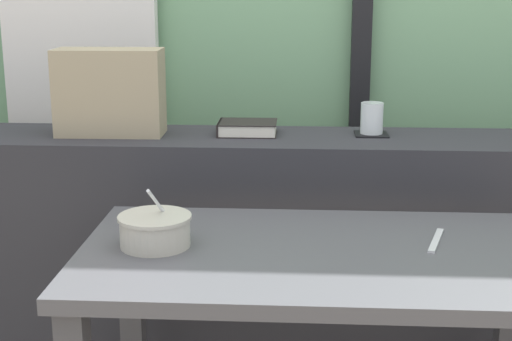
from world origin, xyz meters
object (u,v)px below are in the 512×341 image
at_px(juice_glass, 372,119).
at_px(soup_bowl, 155,231).
at_px(coaster_square, 371,134).
at_px(closed_book, 247,128).
at_px(throw_pillow, 110,92).
at_px(breakfast_table, 321,300).
at_px(fork_utensil, 436,240).

height_order(juice_glass, soup_bowl, juice_glass).
bearing_deg(soup_bowl, coaster_square, 48.58).
distance_m(closed_book, throw_pillow, 0.43).
bearing_deg(breakfast_table, fork_utensil, 15.18).
height_order(coaster_square, fork_utensil, coaster_square).
bearing_deg(fork_utensil, juice_glass, 118.17).
xyz_separation_m(breakfast_table, fork_utensil, (0.27, 0.07, 0.13)).
bearing_deg(juice_glass, breakfast_table, -104.38).
height_order(breakfast_table, closed_book, closed_book).
distance_m(juice_glass, fork_utensil, 0.60).
xyz_separation_m(breakfast_table, throw_pillow, (-0.63, 0.59, 0.40)).
bearing_deg(soup_bowl, breakfast_table, -0.73).
xyz_separation_m(breakfast_table, juice_glass, (0.16, 0.63, 0.32)).
bearing_deg(closed_book, coaster_square, 1.39).
relative_size(closed_book, fork_utensil, 1.06).
relative_size(juice_glass, throw_pillow, 0.30).
distance_m(breakfast_table, soup_bowl, 0.42).
relative_size(throw_pillow, fork_utensil, 1.88).
bearing_deg(fork_utensil, throw_pillow, 167.28).
relative_size(soup_bowl, fork_utensil, 1.02).
bearing_deg(juice_glass, closed_book, -178.61).
bearing_deg(soup_bowl, closed_book, 74.51).
height_order(coaster_square, throw_pillow, throw_pillow).
distance_m(breakfast_table, throw_pillow, 0.95).
distance_m(closed_book, soup_bowl, 0.65).
xyz_separation_m(coaster_square, closed_book, (-0.38, -0.01, 0.02)).
distance_m(coaster_square, juice_glass, 0.05).
bearing_deg(juice_glass, soup_bowl, -131.42).
height_order(coaster_square, soup_bowl, coaster_square).
bearing_deg(throw_pillow, breakfast_table, -42.99).
height_order(breakfast_table, juice_glass, juice_glass).
height_order(juice_glass, throw_pillow, throw_pillow).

